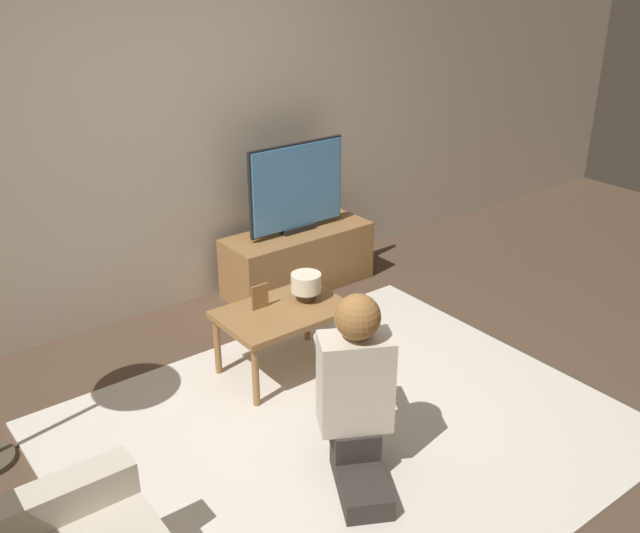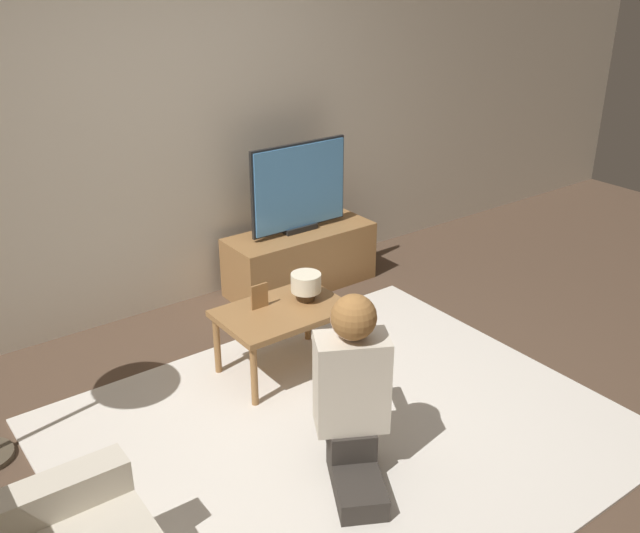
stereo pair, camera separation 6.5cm
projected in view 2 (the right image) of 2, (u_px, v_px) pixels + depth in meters
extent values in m
plane|color=brown|center=(342.00, 434.00, 3.76)|extent=(10.00, 10.00, 0.00)
cube|color=beige|center=(161.00, 123.00, 4.64)|extent=(10.00, 0.06, 2.60)
cube|color=silver|center=(342.00, 433.00, 3.76)|extent=(2.79, 2.32, 0.02)
cube|color=olive|center=(300.00, 259.00, 5.30)|extent=(1.12, 0.43, 0.45)
cube|color=black|center=(300.00, 228.00, 5.20)|extent=(0.27, 0.08, 0.04)
cube|color=black|center=(299.00, 186.00, 5.07)|extent=(0.79, 0.03, 0.63)
cube|color=#4C8CC6|center=(299.00, 186.00, 5.06)|extent=(0.76, 0.04, 0.60)
cube|color=olive|center=(282.00, 312.00, 4.15)|extent=(0.74, 0.50, 0.04)
cylinder|color=olive|center=(254.00, 377.00, 3.91)|extent=(0.04, 0.04, 0.39)
cylinder|color=olive|center=(348.00, 341.00, 4.26)|extent=(0.04, 0.04, 0.39)
cylinder|color=olive|center=(217.00, 346.00, 4.21)|extent=(0.04, 0.04, 0.39)
cylinder|color=olive|center=(308.00, 314.00, 4.57)|extent=(0.04, 0.04, 0.39)
cube|color=#332D28|center=(357.00, 481.00, 3.33)|extent=(0.41, 0.50, 0.11)
cube|color=#332D28|center=(350.00, 436.00, 3.43)|extent=(0.31, 0.32, 0.14)
cube|color=beige|center=(352.00, 382.00, 3.30)|extent=(0.39, 0.34, 0.47)
sphere|color=#DBAD8E|center=(353.00, 318.00, 3.16)|extent=(0.20, 0.20, 0.20)
sphere|color=#9E6B38|center=(354.00, 317.00, 3.14)|extent=(0.21, 0.21, 0.21)
cube|color=black|center=(338.00, 338.00, 3.63)|extent=(0.13, 0.10, 0.04)
cylinder|color=beige|center=(363.00, 349.00, 3.53)|extent=(0.20, 0.30, 0.07)
cylinder|color=beige|center=(322.00, 352.00, 3.51)|extent=(0.20, 0.30, 0.07)
cube|color=olive|center=(259.00, 296.00, 4.12)|extent=(0.11, 0.01, 0.15)
cylinder|color=#4C3823|center=(306.00, 295.00, 4.24)|extent=(0.10, 0.10, 0.06)
cylinder|color=#EFE5C6|center=(306.00, 282.00, 4.20)|extent=(0.18, 0.18, 0.11)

